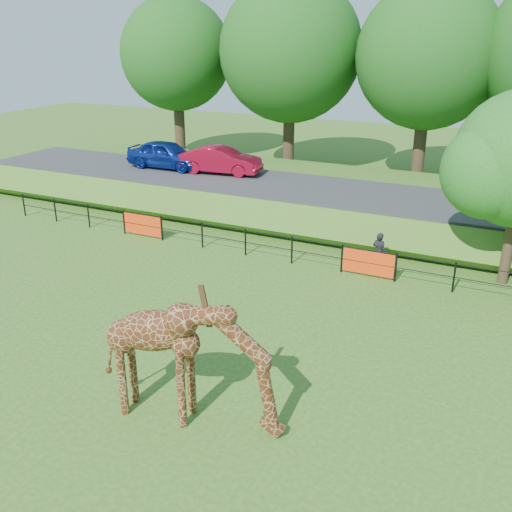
% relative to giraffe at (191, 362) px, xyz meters
% --- Properties ---
extents(ground, '(90.00, 90.00, 0.00)m').
position_rel_giraffe_xyz_m(ground, '(-1.57, 1.82, -1.54)').
color(ground, '#305F17').
rests_on(ground, ground).
extents(giraffe, '(4.39, 1.43, 3.09)m').
position_rel_giraffe_xyz_m(giraffe, '(0.00, 0.00, 0.00)').
color(giraffe, '#4E2410').
rests_on(giraffe, ground).
extents(perimeter_fence, '(28.07, 0.10, 1.10)m').
position_rel_giraffe_xyz_m(perimeter_fence, '(-1.57, 9.82, -0.99)').
color(perimeter_fence, black).
rests_on(perimeter_fence, ground).
extents(embankment, '(40.00, 9.00, 1.30)m').
position_rel_giraffe_xyz_m(embankment, '(-1.57, 17.32, -0.89)').
color(embankment, '#305F17').
rests_on(embankment, ground).
extents(road, '(40.00, 5.00, 0.12)m').
position_rel_giraffe_xyz_m(road, '(-1.57, 15.82, -0.18)').
color(road, '#2D2D2F').
rests_on(road, embankment).
extents(car_blue, '(4.40, 1.83, 1.49)m').
position_rel_giraffe_xyz_m(car_blue, '(-11.61, 16.33, 0.62)').
color(car_blue, '#122D99').
rests_on(car_blue, road).
extents(car_red, '(4.41, 2.04, 1.40)m').
position_rel_giraffe_xyz_m(car_red, '(-8.35, 16.52, 0.58)').
color(car_red, '#A80C28').
rests_on(car_red, road).
extents(visitor, '(0.62, 0.49, 1.50)m').
position_rel_giraffe_xyz_m(visitor, '(1.62, 10.58, -0.79)').
color(visitor, black).
rests_on(visitor, ground).
extents(bg_tree_line, '(37.30, 8.80, 11.82)m').
position_rel_giraffe_xyz_m(bg_tree_line, '(0.32, 23.82, 5.65)').
color(bg_tree_line, '#372918').
rests_on(bg_tree_line, ground).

